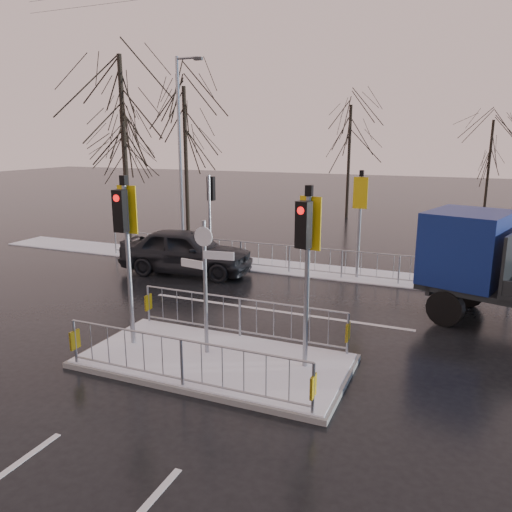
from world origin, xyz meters
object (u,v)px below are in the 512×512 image
at_px(traffic_island, 214,347).
at_px(car_far_lane, 186,251).
at_px(street_lamp_left, 181,149).
at_px(flatbed_truck, 501,267).

bearing_deg(traffic_island, car_far_lane, 124.94).
height_order(car_far_lane, street_lamp_left, street_lamp_left).
bearing_deg(car_far_lane, street_lamp_left, 25.83).
height_order(traffic_island, flatbed_truck, traffic_island).
xyz_separation_m(car_far_lane, street_lamp_left, (-1.90, 3.02, 3.65)).
bearing_deg(car_far_lane, flatbed_truck, -103.15).
bearing_deg(street_lamp_left, flatbed_truck, -19.05).
xyz_separation_m(traffic_island, flatbed_truck, (5.94, 5.22, 1.21)).
relative_size(traffic_island, flatbed_truck, 0.87).
relative_size(flatbed_truck, street_lamp_left, 0.84).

